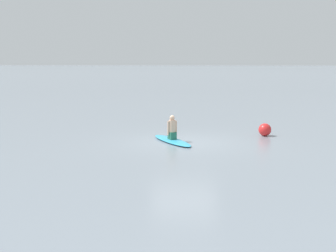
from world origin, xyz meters
name	(u,v)px	position (x,y,z in m)	size (l,w,h in m)	color
ground_plane	(184,142)	(0.00, 0.00, 0.00)	(400.00, 400.00, 0.00)	gray
surfboard	(172,141)	(-0.05, -0.46, 0.05)	(2.88, 0.67, 0.10)	#339EC6
person_paddler	(172,128)	(-0.05, -0.46, 0.52)	(0.39, 0.39, 0.93)	#26664C
buoy_marker	(265,130)	(-1.61, 3.30, 0.26)	(0.52, 0.52, 0.52)	red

